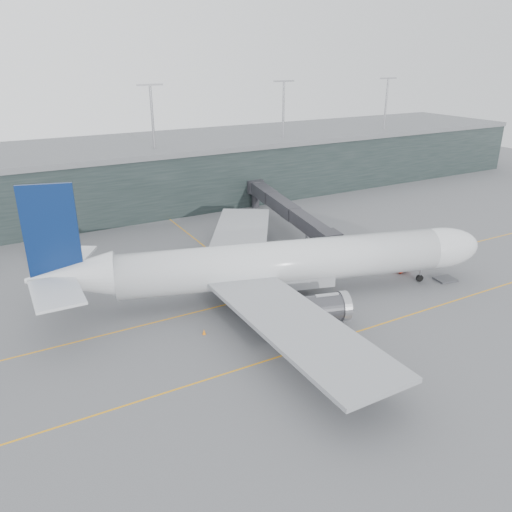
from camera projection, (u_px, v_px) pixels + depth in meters
ground at (227, 292)px, 80.12m from camera, size 320.00×320.00×0.00m
taxiline_a at (238, 301)px, 76.87m from camera, size 160.00×0.25×0.02m
taxiline_b at (295, 351)px, 63.89m from camera, size 160.00×0.25×0.02m
taxiline_lead_main at (206, 247)px, 98.59m from camera, size 0.25×60.00×0.02m
terminal at (125, 175)px, 124.33m from camera, size 240.00×36.00×29.00m
main_aircraft at (280, 264)px, 76.44m from camera, size 69.72×64.13×19.86m
jet_bridge at (275, 205)px, 108.09m from camera, size 11.12×44.55×6.80m
gse_cart at (401, 268)px, 87.10m from camera, size 2.39×1.78×1.47m
baggage_dolly at (445, 279)px, 84.06m from camera, size 3.61×3.05×0.33m
uld_a at (173, 267)px, 86.53m from camera, size 2.69×2.38×2.08m
uld_b at (180, 268)px, 86.86m from camera, size 2.00×1.65×1.74m
uld_c at (199, 266)px, 87.27m from camera, size 2.36×2.01×1.93m
cone_nose at (421, 262)px, 90.50m from camera, size 0.46×0.46×0.73m
cone_wing_stbd at (353, 333)px, 67.31m from camera, size 0.50×0.50×0.80m
cone_wing_port at (243, 260)px, 91.87m from camera, size 0.39×0.39×0.61m
cone_tail at (204, 332)px, 67.68m from camera, size 0.49×0.49×0.78m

